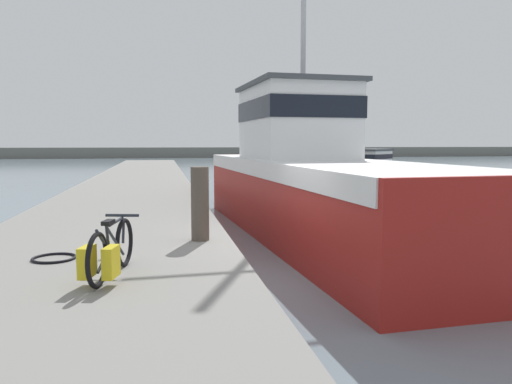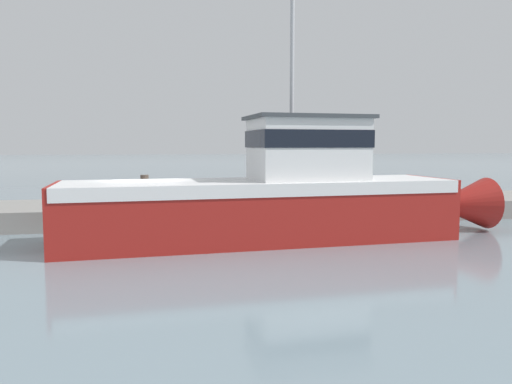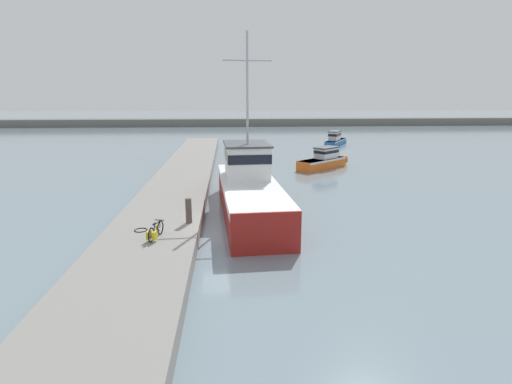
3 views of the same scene
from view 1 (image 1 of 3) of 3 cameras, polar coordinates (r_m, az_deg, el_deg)
name	(u,v)px [view 1 (image 1 of 3)]	position (r m, az deg, el deg)	size (l,w,h in m)	color
ground_plane	(302,279)	(9.07, 5.29, -9.84)	(320.00, 320.00, 0.00)	gray
dock_pier	(98,267)	(8.70, -17.61, -8.14)	(4.44, 80.00, 0.77)	gray
far_shoreline	(351,152)	(88.61, 10.77, 4.54)	(180.00, 5.00, 1.65)	slate
fishing_boat_main	(306,177)	(13.53, 5.69, 1.71)	(3.97, 15.17, 10.49)	maroon
boat_orange_near	(371,171)	(29.60, 12.97, 2.39)	(5.97, 5.37, 2.06)	orange
boat_white_moored	(352,160)	(47.91, 10.90, 3.61)	(4.69, 7.01, 2.09)	#236BB2
bicycle_touring	(108,253)	(6.32, -16.58, -6.68)	(0.65, 1.63, 0.72)	black
mooring_post	(200,204)	(8.49, -6.42, -1.34)	(0.30, 0.30, 1.25)	#51473D
hose_coil	(54,258)	(7.71, -22.09, -7.00)	(0.61, 0.61, 0.04)	black
water_bottle_by_bike	(108,249)	(7.58, -16.59, -6.23)	(0.07, 0.07, 0.24)	yellow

